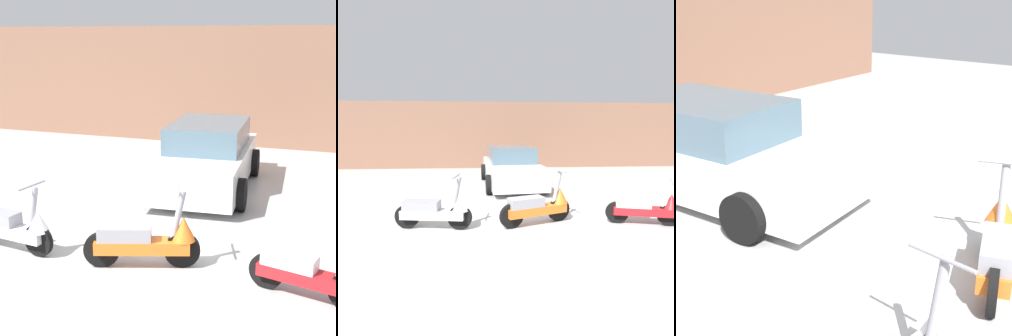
{
  "view_description": "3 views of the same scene",
  "coord_description": "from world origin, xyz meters",
  "views": [
    {
      "loc": [
        2.54,
        -5.51,
        3.13
      ],
      "look_at": [
        -0.33,
        2.51,
        0.9
      ],
      "focal_mm": 55.0,
      "sensor_mm": 36.0,
      "label": 1
    },
    {
      "loc": [
        -0.98,
        -4.63,
        1.94
      ],
      "look_at": [
        -0.53,
        1.95,
        0.98
      ],
      "focal_mm": 28.0,
      "sensor_mm": 36.0,
      "label": 2
    },
    {
      "loc": [
        -4.49,
        -0.99,
        2.85
      ],
      "look_at": [
        0.17,
        2.58,
        0.72
      ],
      "focal_mm": 55.0,
      "sensor_mm": 36.0,
      "label": 3
    }
  ],
  "objects": [
    {
      "name": "ground_plane",
      "position": [
        0.0,
        0.0,
        0.0
      ],
      "size": [
        28.0,
        28.0,
        0.0
      ],
      "primitive_type": "plane",
      "color": "#B2B2B2"
    },
    {
      "name": "wall_back",
      "position": [
        0.0,
        8.85,
        1.67
      ],
      "size": [
        19.6,
        0.12,
        3.35
      ],
      "primitive_type": "cube",
      "color": "#845B47",
      "rests_on": "ground_plane"
    },
    {
      "name": "scooter_front_left",
      "position": [
        -2.01,
        0.43,
        0.38
      ],
      "size": [
        1.54,
        0.56,
        1.07
      ],
      "rotation": [
        0.0,
        0.0,
        -0.13
      ],
      "color": "black",
      "rests_on": "ground_plane"
    },
    {
      "name": "scooter_front_right",
      "position": [
        0.06,
        0.56,
        0.4
      ],
      "size": [
        1.55,
        0.8,
        1.12
      ],
      "rotation": [
        0.0,
        0.0,
        0.33
      ],
      "color": "black",
      "rests_on": "ground_plane"
    },
    {
      "name": "scooter_front_center",
      "position": [
        2.26,
        0.37,
        0.36
      ],
      "size": [
        1.44,
        0.64,
        1.02
      ],
      "rotation": [
        0.0,
        0.0,
        -0.24
      ],
      "color": "black",
      "rests_on": "ground_plane"
    },
    {
      "name": "car_rear_left",
      "position": [
        -0.19,
        4.53,
        0.65
      ],
      "size": [
        2.18,
        4.11,
        1.35
      ],
      "rotation": [
        0.0,
        0.0,
        -1.49
      ],
      "color": "white",
      "rests_on": "ground_plane"
    }
  ]
}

